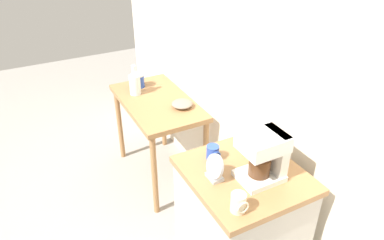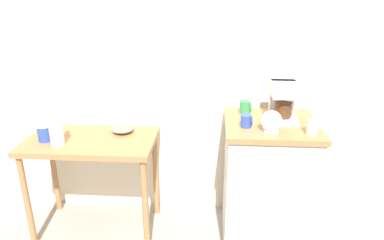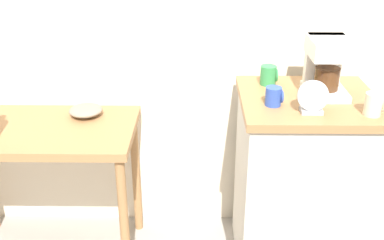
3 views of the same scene
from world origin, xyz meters
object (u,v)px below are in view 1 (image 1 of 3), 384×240
object	(u,v)px
bowl_stoneware	(182,104)
coffee_maker	(265,154)
mug_blue	(213,153)
table_clock	(215,169)
mug_tall_green	(253,141)
mug_small_cream	(239,203)
glass_carafe_vase	(135,84)
canister_enamel	(138,80)

from	to	relation	value
bowl_stoneware	coffee_maker	xyz separation A→B (m)	(1.13, -0.10, 0.28)
coffee_maker	mug_blue	world-z (taller)	coffee_maker
mug_blue	table_clock	world-z (taller)	table_clock
mug_tall_green	bowl_stoneware	bearing A→B (deg)	-179.59
mug_small_cream	table_clock	world-z (taller)	table_clock
coffee_maker	mug_blue	bearing A→B (deg)	-149.56
coffee_maker	mug_blue	size ratio (longest dim) A/B	3.19
mug_tall_green	glass_carafe_vase	bearing A→B (deg)	-169.09
bowl_stoneware	coffee_maker	size ratio (longest dim) A/B	0.63
coffee_maker	mug_small_cream	size ratio (longest dim) A/B	2.75
canister_enamel	mug_tall_green	world-z (taller)	mug_tall_green
bowl_stoneware	mug_blue	bearing A→B (deg)	-15.73
mug_small_cream	glass_carafe_vase	bearing A→B (deg)	176.40
glass_carafe_vase	bowl_stoneware	bearing A→B (deg)	31.69
mug_tall_green	mug_blue	distance (m)	0.25
bowl_stoneware	canister_enamel	bearing A→B (deg)	-161.15
glass_carafe_vase	mug_small_cream	world-z (taller)	mug_small_cream
bowl_stoneware	coffee_maker	bearing A→B (deg)	-5.11
canister_enamel	glass_carafe_vase	bearing A→B (deg)	-30.80
mug_tall_green	mug_blue	size ratio (longest dim) A/B	1.14
coffee_maker	mug_tall_green	size ratio (longest dim) A/B	2.81
canister_enamel	coffee_maker	xyz separation A→B (m)	(1.64, 0.07, 0.25)
canister_enamel	mug_blue	size ratio (longest dim) A/B	1.50
glass_carafe_vase	mug_small_cream	size ratio (longest dim) A/B	2.70
table_clock	mug_blue	bearing A→B (deg)	152.31
mug_tall_green	mug_small_cream	bearing A→B (deg)	-42.91
bowl_stoneware	table_clock	distance (m)	1.09
bowl_stoneware	mug_small_cream	distance (m)	1.33
glass_carafe_vase	coffee_maker	world-z (taller)	coffee_maker
mug_blue	table_clock	distance (m)	0.17
mug_small_cream	mug_blue	world-z (taller)	mug_small_cream
bowl_stoneware	mug_tall_green	world-z (taller)	mug_tall_green
mug_small_cream	bowl_stoneware	bearing A→B (deg)	164.80
coffee_maker	glass_carafe_vase	bearing A→B (deg)	-174.75
mug_blue	canister_enamel	bearing A→B (deg)	176.88
glass_carafe_vase	coffee_maker	size ratio (longest dim) A/B	0.98
mug_tall_green	mug_small_cream	size ratio (longest dim) A/B	0.98
bowl_stoneware	table_clock	world-z (taller)	table_clock
bowl_stoneware	canister_enamel	xyz separation A→B (m)	(-0.50, -0.17, 0.03)
mug_small_cream	table_clock	size ratio (longest dim) A/B	0.68
glass_carafe_vase	mug_blue	distance (m)	1.28
mug_blue	bowl_stoneware	bearing A→B (deg)	164.27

